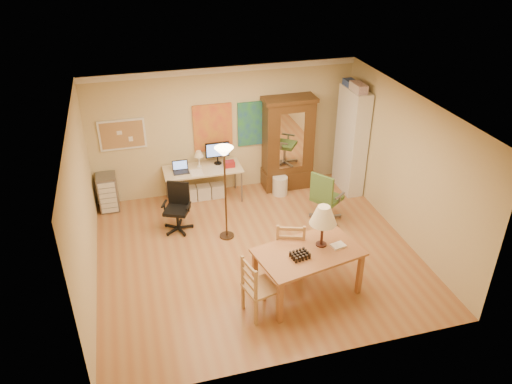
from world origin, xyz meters
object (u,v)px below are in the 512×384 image
object	(u,v)px
armoire	(288,149)
bookshelf	(351,141)
computer_desk	(204,180)
office_chair_black	(178,218)
dining_table	(314,241)
office_chair_green	(325,208)

from	to	relation	value
armoire	bookshelf	world-z (taller)	bookshelf
computer_desk	office_chair_black	distance (m)	1.24
dining_table	office_chair_green	distance (m)	2.17
bookshelf	office_chair_green	bearing A→B (deg)	-131.05
computer_desk	bookshelf	distance (m)	3.17
office_chair_black	office_chair_green	xyz separation A→B (m)	(2.80, -0.47, 0.04)
armoire	office_chair_black	bearing A→B (deg)	-156.64
computer_desk	armoire	xyz separation A→B (m)	(1.84, 0.08, 0.44)
dining_table	bookshelf	xyz separation A→B (m)	(1.96, 2.95, 0.17)
office_chair_black	armoire	world-z (taller)	armoire
dining_table	armoire	distance (m)	3.47
armoire	bookshelf	distance (m)	1.34
computer_desk	armoire	size ratio (longest dim) A/B	0.78
computer_desk	office_chair_green	distance (m)	2.57
computer_desk	office_chair_green	xyz separation A→B (m)	(2.10, -1.48, -0.15)
office_chair_green	bookshelf	bearing A→B (deg)	48.95
dining_table	armoire	world-z (taller)	armoire
office_chair_black	office_chair_green	world-z (taller)	office_chair_green
office_chair_green	bookshelf	world-z (taller)	bookshelf
computer_desk	office_chair_black	world-z (taller)	computer_desk
dining_table	office_chair_green	xyz separation A→B (m)	(0.98, 1.83, -0.65)
dining_table	office_chair_black	xyz separation A→B (m)	(-1.82, 2.30, -0.69)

